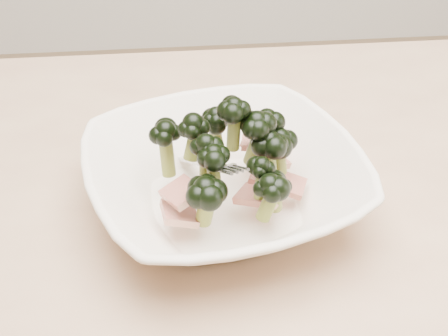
{
  "coord_description": "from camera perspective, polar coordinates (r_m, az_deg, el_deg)",
  "views": [
    {
      "loc": [
        -0.12,
        -0.46,
        1.16
      ],
      "look_at": [
        -0.07,
        0.03,
        0.8
      ],
      "focal_mm": 50.0,
      "sensor_mm": 36.0,
      "label": 1
    }
  ],
  "objects": [
    {
      "name": "dining_table",
      "position": [
        0.7,
        5.99,
        -11.13
      ],
      "size": [
        1.2,
        0.8,
        0.75
      ],
      "color": "tan",
      "rests_on": "ground"
    },
    {
      "name": "broccoli_dish",
      "position": [
        0.62,
        0.13,
        -0.87
      ],
      "size": [
        0.33,
        0.33,
        0.13
      ],
      "color": "white",
      "rests_on": "dining_table"
    }
  ]
}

